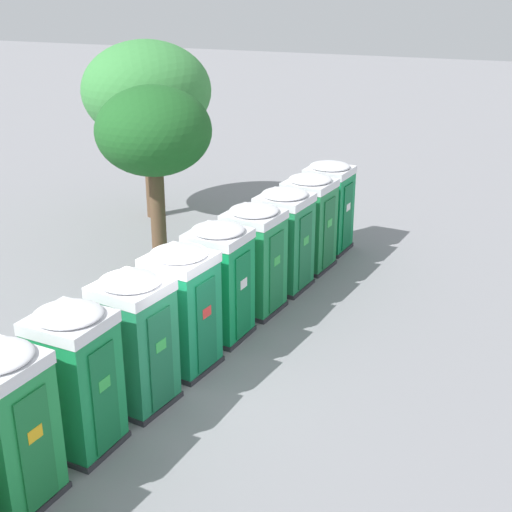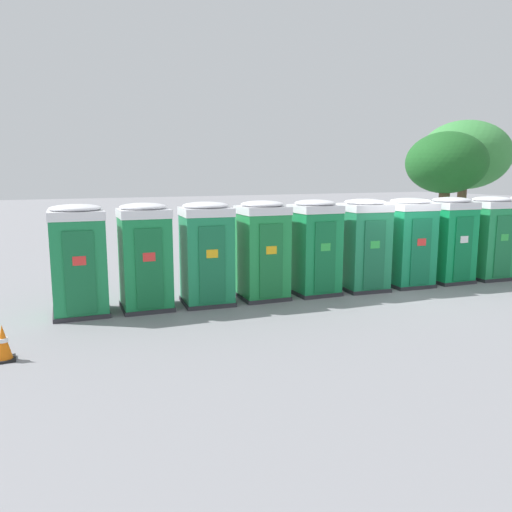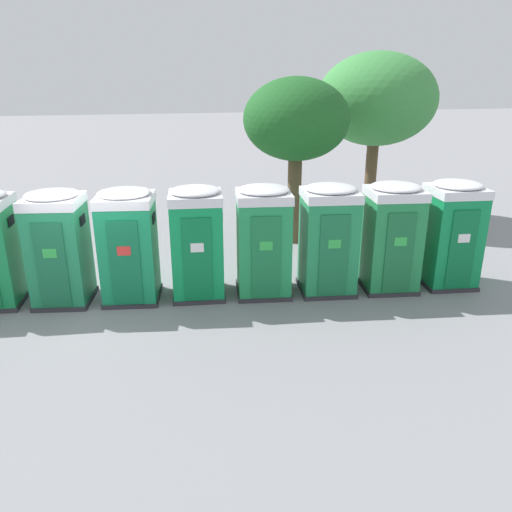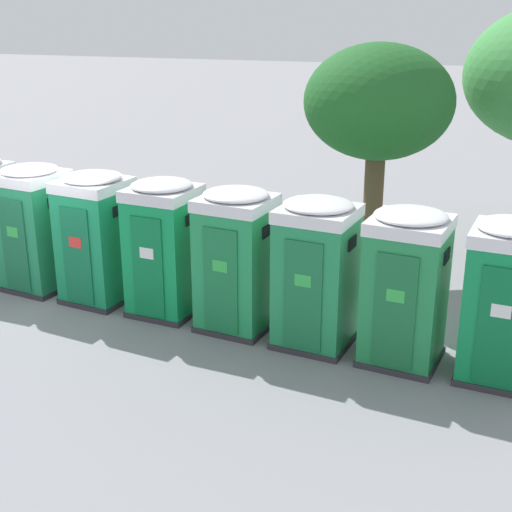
{
  "view_description": "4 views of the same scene",
  "coord_description": "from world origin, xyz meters",
  "px_view_note": "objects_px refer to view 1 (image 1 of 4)",
  "views": [
    {
      "loc": [
        -10.34,
        -5.98,
        7.38
      ],
      "look_at": [
        3.86,
        -0.21,
        1.3
      ],
      "focal_mm": 50.0,
      "sensor_mm": 36.0,
      "label": 1
    },
    {
      "loc": [
        -9.5,
        -10.65,
        3.2
      ],
      "look_at": [
        -3.85,
        0.68,
        1.12
      ],
      "focal_mm": 35.0,
      "sensor_mm": 36.0,
      "label": 2
    },
    {
      "loc": [
        1.27,
        -10.66,
        4.79
      ],
      "look_at": [
        3.57,
        -0.18,
        0.9
      ],
      "focal_mm": 35.0,
      "sensor_mm": 36.0,
      "label": 3
    },
    {
      "loc": [
        7.79,
        -11.17,
        5.49
      ],
      "look_at": [
        4.1,
        -0.24,
        1.39
      ],
      "focal_mm": 50.0,
      "sensor_mm": 36.0,
      "label": 4
    }
  ],
  "objects_px": {
    "portapotty_3": "(5,427)",
    "portapotty_11": "(328,206)",
    "portapotty_8": "(254,259)",
    "street_tree_0": "(147,91)",
    "portapotty_9": "(284,239)",
    "portapotty_6": "(182,309)",
    "portapotty_10": "(309,222)",
    "portapotty_5": "(135,341)",
    "street_tree_1": "(154,133)",
    "portapotty_7": "(219,281)",
    "portapotty_4": "(75,379)"
  },
  "relations": [
    {
      "from": "portapotty_10",
      "to": "portapotty_3",
      "type": "bearing_deg",
      "value": 173.27
    },
    {
      "from": "portapotty_10",
      "to": "street_tree_1",
      "type": "xyz_separation_m",
      "value": [
        -1.2,
        3.87,
        2.31
      ]
    },
    {
      "from": "portapotty_3",
      "to": "portapotty_10",
      "type": "bearing_deg",
      "value": -6.73
    },
    {
      "from": "portapotty_3",
      "to": "portapotty_11",
      "type": "xyz_separation_m",
      "value": [
        11.88,
        -1.31,
        0.0
      ]
    },
    {
      "from": "portapotty_3",
      "to": "portapotty_11",
      "type": "height_order",
      "value": "same"
    },
    {
      "from": "portapotty_10",
      "to": "street_tree_1",
      "type": "height_order",
      "value": "street_tree_1"
    },
    {
      "from": "portapotty_5",
      "to": "portapotty_8",
      "type": "xyz_separation_m",
      "value": [
        4.45,
        -0.49,
        -0.0
      ]
    },
    {
      "from": "portapotty_4",
      "to": "portapotty_9",
      "type": "xyz_separation_m",
      "value": [
        7.41,
        -0.9,
        -0.0
      ]
    },
    {
      "from": "portapotty_3",
      "to": "portapotty_10",
      "type": "xyz_separation_m",
      "value": [
        10.38,
        -1.22,
        -0.0
      ]
    },
    {
      "from": "street_tree_0",
      "to": "portapotty_3",
      "type": "bearing_deg",
      "value": -159.08
    },
    {
      "from": "street_tree_1",
      "to": "portapotty_4",
      "type": "bearing_deg",
      "value": -159.96
    },
    {
      "from": "portapotty_5",
      "to": "street_tree_1",
      "type": "bearing_deg",
      "value": 25.95
    },
    {
      "from": "portapotty_6",
      "to": "portapotty_8",
      "type": "relative_size",
      "value": 1.0
    },
    {
      "from": "portapotty_8",
      "to": "street_tree_1",
      "type": "bearing_deg",
      "value": 63.3
    },
    {
      "from": "portapotty_3",
      "to": "portapotty_10",
      "type": "relative_size",
      "value": 1.0
    },
    {
      "from": "street_tree_0",
      "to": "portapotty_10",
      "type": "bearing_deg",
      "value": -110.3
    },
    {
      "from": "portapotty_3",
      "to": "portapotty_7",
      "type": "height_order",
      "value": "same"
    },
    {
      "from": "portapotty_7",
      "to": "portapotty_9",
      "type": "height_order",
      "value": "same"
    },
    {
      "from": "portapotty_3",
      "to": "portapotty_11",
      "type": "bearing_deg",
      "value": -6.3
    },
    {
      "from": "portapotty_7",
      "to": "portapotty_10",
      "type": "relative_size",
      "value": 1.0
    },
    {
      "from": "portapotty_4",
      "to": "portapotty_10",
      "type": "xyz_separation_m",
      "value": [
        8.9,
        -1.06,
        -0.0
      ]
    },
    {
      "from": "portapotty_6",
      "to": "portapotty_10",
      "type": "height_order",
      "value": "same"
    },
    {
      "from": "portapotty_5",
      "to": "portapotty_10",
      "type": "distance_m",
      "value": 7.47
    },
    {
      "from": "portapotty_3",
      "to": "portapotty_9",
      "type": "xyz_separation_m",
      "value": [
        8.9,
        -1.07,
        -0.0
      ]
    },
    {
      "from": "portapotty_4",
      "to": "street_tree_0",
      "type": "height_order",
      "value": "street_tree_0"
    },
    {
      "from": "portapotty_7",
      "to": "portapotty_8",
      "type": "height_order",
      "value": "same"
    },
    {
      "from": "street_tree_1",
      "to": "street_tree_0",
      "type": "bearing_deg",
      "value": 32.39
    },
    {
      "from": "portapotty_10",
      "to": "portapotty_5",
      "type": "bearing_deg",
      "value": 173.54
    },
    {
      "from": "portapotty_3",
      "to": "portapotty_11",
      "type": "distance_m",
      "value": 11.95
    },
    {
      "from": "portapotty_6",
      "to": "street_tree_1",
      "type": "xyz_separation_m",
      "value": [
        4.74,
        3.2,
        2.31
      ]
    },
    {
      "from": "portapotty_4",
      "to": "portapotty_5",
      "type": "distance_m",
      "value": 1.49
    },
    {
      "from": "portapotty_3",
      "to": "portapotty_9",
      "type": "distance_m",
      "value": 8.96
    },
    {
      "from": "portapotty_8",
      "to": "street_tree_0",
      "type": "height_order",
      "value": "street_tree_0"
    },
    {
      "from": "portapotty_3",
      "to": "street_tree_0",
      "type": "relative_size",
      "value": 0.46
    },
    {
      "from": "portapotty_8",
      "to": "portapotty_10",
      "type": "xyz_separation_m",
      "value": [
        2.97,
        -0.35,
        0.0
      ]
    },
    {
      "from": "portapotty_5",
      "to": "portapotty_8",
      "type": "height_order",
      "value": "same"
    },
    {
      "from": "portapotty_4",
      "to": "portapotty_9",
      "type": "distance_m",
      "value": 7.47
    },
    {
      "from": "portapotty_4",
      "to": "portapotty_11",
      "type": "height_order",
      "value": "same"
    },
    {
      "from": "portapotty_9",
      "to": "portapotty_11",
      "type": "height_order",
      "value": "same"
    },
    {
      "from": "portapotty_6",
      "to": "portapotty_9",
      "type": "xyz_separation_m",
      "value": [
        4.45,
        -0.52,
        -0.0
      ]
    },
    {
      "from": "portapotty_4",
      "to": "portapotty_5",
      "type": "relative_size",
      "value": 1.0
    },
    {
      "from": "portapotty_7",
      "to": "portapotty_8",
      "type": "relative_size",
      "value": 1.0
    },
    {
      "from": "portapotty_4",
      "to": "street_tree_0",
      "type": "bearing_deg",
      "value": 24.13
    },
    {
      "from": "street_tree_1",
      "to": "portapotty_8",
      "type": "bearing_deg",
      "value": -116.7
    },
    {
      "from": "portapotty_4",
      "to": "portapotty_9",
      "type": "height_order",
      "value": "same"
    },
    {
      "from": "portapotty_9",
      "to": "portapotty_11",
      "type": "xyz_separation_m",
      "value": [
        2.98,
        -0.24,
        0.0
      ]
    },
    {
      "from": "street_tree_1",
      "to": "portapotty_3",
      "type": "bearing_deg",
      "value": -163.94
    },
    {
      "from": "portapotty_4",
      "to": "portapotty_7",
      "type": "xyz_separation_m",
      "value": [
        4.45,
        -0.5,
        -0.0
      ]
    },
    {
      "from": "portapotty_8",
      "to": "portapotty_9",
      "type": "height_order",
      "value": "same"
    },
    {
      "from": "portapotty_5",
      "to": "portapotty_7",
      "type": "height_order",
      "value": "same"
    }
  ]
}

